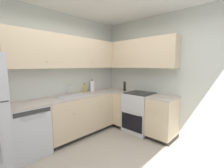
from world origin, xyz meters
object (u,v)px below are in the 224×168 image
object	(u,v)px
soap_bottle	(84,88)
oil_bottle	(125,86)
oven_range	(140,112)
paper_towel_roll	(92,86)
dishwasher	(28,130)

from	to	relation	value
soap_bottle	oil_bottle	world-z (taller)	oil_bottle
oven_range	oil_bottle	bearing A→B (deg)	92.44
paper_towel_roll	oil_bottle	world-z (taller)	paper_towel_roll
dishwasher	paper_towel_roll	bearing A→B (deg)	5.80
oven_range	soap_bottle	size ratio (longest dim) A/B	4.74
oil_bottle	paper_towel_roll	bearing A→B (deg)	134.29
dishwasher	paper_towel_roll	xyz separation A→B (m)	(1.58, 0.16, 0.60)
dishwasher	oil_bottle	xyz separation A→B (m)	(2.15, -0.43, 0.59)
dishwasher	oil_bottle	bearing A→B (deg)	-11.18
dishwasher	oven_range	world-z (taller)	oven_range
oven_range	soap_bottle	xyz separation A→B (m)	(-0.82, 1.05, 0.55)
soap_bottle	oil_bottle	bearing A→B (deg)	-37.27
paper_towel_roll	dishwasher	bearing A→B (deg)	-174.20
soap_bottle	oil_bottle	distance (m)	1.00
oil_bottle	dishwasher	bearing A→B (deg)	168.82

